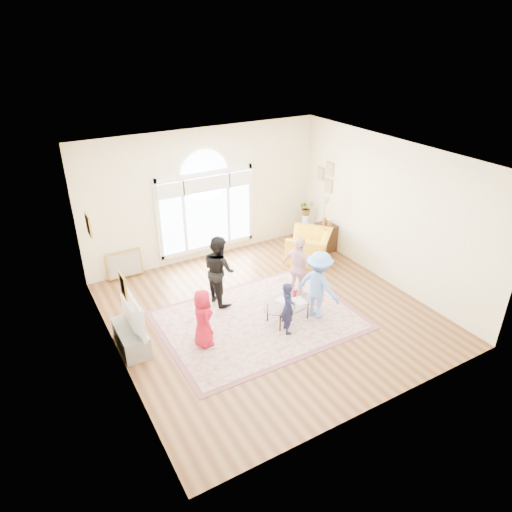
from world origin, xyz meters
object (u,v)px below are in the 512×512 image
television (127,313)px  armchair (309,247)px  coffee_table (288,303)px  tv_console (131,338)px  area_rug (259,320)px

television → armchair: size_ratio=1.03×
television → coffee_table: 3.02m
television → armchair: 4.97m
tv_console → television: (0.01, 0.00, 0.54)m
area_rug → tv_console: size_ratio=3.60×
television → coffee_table: bearing=-13.7°
tv_console → armchair: armchair is taller
television → armchair: bearing=14.1°
area_rug → tv_console: 2.48m
tv_console → armchair: (4.81, 1.20, 0.15)m
tv_console → coffee_table: (2.92, -0.71, 0.19)m
area_rug → television: television is taller
area_rug → armchair: armchair is taller
coffee_table → tv_console: bearing=160.3°
tv_console → armchair: 4.96m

